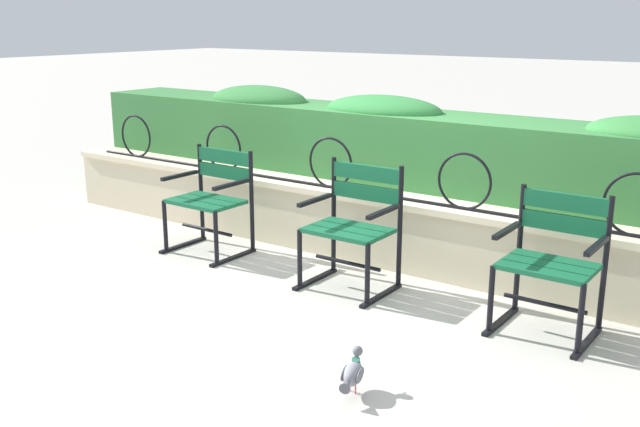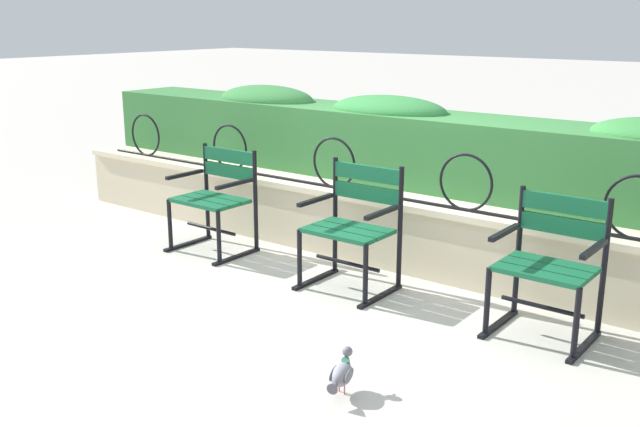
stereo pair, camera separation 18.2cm
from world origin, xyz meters
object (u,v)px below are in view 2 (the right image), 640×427
Objects in this scene: park_chair_centre at (354,224)px; pigeon_near_chairs at (342,374)px; park_chair_left at (216,196)px; park_chair_right at (550,262)px.

pigeon_near_chairs is at bearing -57.01° from park_chair_centre.
park_chair_right reaches higher than park_chair_left.
park_chair_right is (1.41, 0.06, -0.01)m from park_chair_centre.
park_chair_centre reaches higher than pigeon_near_chairs.
park_chair_centre is at bearing 122.99° from pigeon_near_chairs.
park_chair_right reaches higher than pigeon_near_chairs.
park_chair_centre is at bearing -177.41° from park_chair_right.
park_chair_centre is 1.03× the size of park_chair_right.
park_chair_centre reaches higher than park_chair_left.
park_chair_left is 0.95× the size of park_chair_centre.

